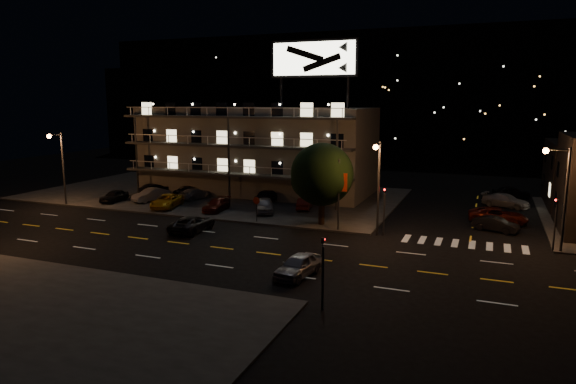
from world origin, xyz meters
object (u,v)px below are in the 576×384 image
at_px(road_car_east, 298,265).
at_px(road_car_west, 192,223).
at_px(lot_car_7, 195,194).
at_px(lot_car_2, 167,201).
at_px(side_car_0, 496,224).
at_px(tree, 321,176).
at_px(lot_car_4, 265,205).

bearing_deg(road_car_east, road_car_west, 158.35).
relative_size(lot_car_7, road_car_west, 0.85).
distance_m(lot_car_2, side_car_0, 32.66).
bearing_deg(lot_car_2, side_car_0, -8.56).
relative_size(tree, lot_car_4, 1.74).
distance_m(tree, lot_car_4, 8.26).
height_order(lot_car_7, road_car_west, road_car_west).
height_order(road_car_east, road_car_west, road_car_east).
distance_m(lot_car_2, road_car_east, 25.24).
relative_size(lot_car_4, side_car_0, 1.10).
relative_size(road_car_east, road_car_west, 0.84).
height_order(lot_car_4, side_car_0, lot_car_4).
bearing_deg(side_car_0, lot_car_7, 105.54).
xyz_separation_m(tree, side_car_0, (14.98, 3.68, -3.96)).
height_order(tree, road_car_east, tree).
relative_size(lot_car_4, lot_car_7, 1.00).
xyz_separation_m(tree, lot_car_4, (-6.88, 2.65, -3.72)).
height_order(lot_car_4, road_car_east, lot_car_4).
distance_m(lot_car_2, road_car_west, 10.56).
xyz_separation_m(lot_car_2, lot_car_7, (0.29, 5.18, -0.06)).
height_order(lot_car_7, side_car_0, lot_car_7).
relative_size(lot_car_2, side_car_0, 1.27).
height_order(lot_car_2, lot_car_7, lot_car_2).
relative_size(tree, lot_car_7, 1.74).
bearing_deg(lot_car_2, road_car_west, -56.38).
bearing_deg(tree, side_car_0, 13.79).
bearing_deg(road_car_east, side_car_0, 64.19).
distance_m(tree, lot_car_7, 18.76).
distance_m(lot_car_2, lot_car_4, 10.82).
bearing_deg(tree, lot_car_4, 158.91).
bearing_deg(lot_car_7, side_car_0, -170.81).
height_order(tree, lot_car_7, tree).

